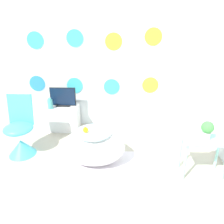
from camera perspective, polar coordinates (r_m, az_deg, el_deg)
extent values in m
plane|color=#BCB29E|center=(2.40, -10.92, -26.45)|extent=(12.00, 12.00, 0.00)
cube|color=white|center=(3.75, -4.74, 15.15)|extent=(4.77, 0.04, 2.60)
cylinder|color=#2D8CE0|center=(4.09, -18.95, 7.04)|extent=(0.28, 0.01, 0.28)
cylinder|color=#3DC6D6|center=(3.90, -9.69, 6.83)|extent=(0.28, 0.01, 0.28)
cylinder|color=#3DC6D6|center=(3.82, -0.08, 6.58)|extent=(0.28, 0.01, 0.28)
cylinder|color=#B2D633|center=(3.83, 9.96, 6.91)|extent=(0.28, 0.01, 0.28)
cylinder|color=#3DC6D6|center=(3.94, -19.42, 17.26)|extent=(0.28, 0.01, 0.28)
cylinder|color=#3DC6D6|center=(3.75, -9.69, 18.47)|extent=(0.28, 0.01, 0.28)
cylinder|color=#B2D633|center=(3.68, 0.42, 17.94)|extent=(0.28, 0.01, 0.28)
cylinder|color=#B2D633|center=(3.70, 10.75, 18.78)|extent=(0.28, 0.01, 0.28)
cube|color=silver|center=(3.05, -5.25, -13.36)|extent=(1.26, 0.66, 0.01)
ellipsoid|color=white|center=(2.97, -4.72, -8.99)|extent=(0.83, 0.58, 0.48)
cylinder|color=#B2DBEA|center=(2.86, -4.86, -5.26)|extent=(0.48, 0.48, 0.01)
sphere|color=yellow|center=(2.80, -6.94, -4.67)|extent=(0.07, 0.07, 0.07)
sphere|color=yellow|center=(2.78, -7.00, -4.30)|extent=(0.04, 0.04, 0.04)
cone|color=orange|center=(2.76, -7.07, -4.49)|extent=(0.02, 0.02, 0.02)
cone|color=#4CC6DB|center=(3.44, -22.49, -8.48)|extent=(0.38, 0.38, 0.23)
ellipsoid|color=#4CC6DB|center=(3.30, -23.28, -3.97)|extent=(0.40, 0.40, 0.14)
cube|color=#4CC6DB|center=(3.33, -22.80, 0.60)|extent=(0.34, 0.10, 0.44)
cube|color=silver|center=(3.93, -12.24, -1.38)|extent=(0.49, 0.36, 0.44)
cube|color=white|center=(3.75, -12.99, -1.38)|extent=(0.42, 0.01, 0.12)
cube|color=black|center=(3.85, -12.53, 1.72)|extent=(0.23, 0.12, 0.02)
cube|color=black|center=(3.80, -12.71, 3.96)|extent=(0.44, 0.01, 0.32)
cube|color=#0F1E38|center=(3.79, -12.75, 3.91)|extent=(0.42, 0.01, 0.30)
cylinder|color=#51B2AD|center=(3.76, -15.84, 2.00)|extent=(0.09, 0.09, 0.15)
cylinder|color=#51B2AD|center=(3.73, -15.99, 3.31)|extent=(0.05, 0.05, 0.03)
cube|color=#99E0D8|center=(2.83, 23.14, -6.78)|extent=(0.52, 0.29, 0.02)
cylinder|color=#99E0D8|center=(2.80, 18.53, -12.53)|extent=(0.03, 0.03, 0.48)
cylinder|color=#99E0D8|center=(2.98, 17.40, -9.93)|extent=(0.03, 0.03, 0.48)
cylinder|color=#99E0D8|center=(3.14, 25.79, -9.61)|extent=(0.03, 0.03, 0.48)
cylinder|color=white|center=(2.81, 23.33, -5.70)|extent=(0.10, 0.10, 0.10)
sphere|color=#4C9E4C|center=(2.76, 23.69, -3.69)|extent=(0.14, 0.14, 0.14)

